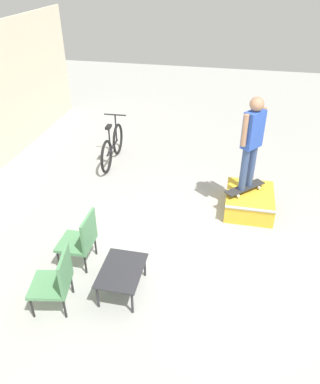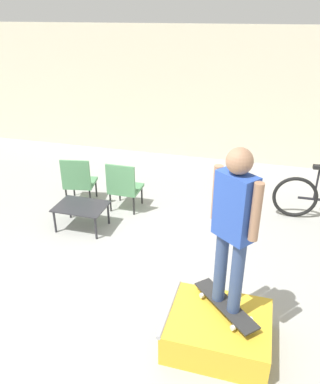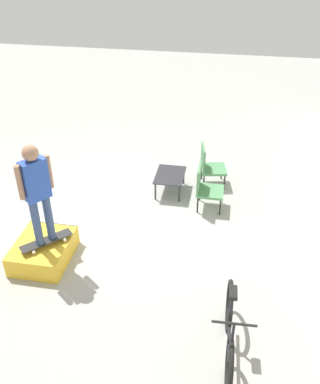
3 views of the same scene
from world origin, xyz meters
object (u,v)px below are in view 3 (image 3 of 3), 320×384
(skate_ramp_box, at_px, (44,250))
(person_skater, at_px, (37,188))
(coffee_table, at_px, (170,177))
(patio_chair_left, at_px, (209,165))
(bicycle, at_px, (229,333))
(skateboard_on_ramp, at_px, (47,241))
(patio_chair_right, at_px, (206,186))

(skate_ramp_box, xyz_separation_m, person_skater, (0.05, 0.11, 1.30))
(person_skater, distance_m, coffee_table, 3.23)
(patio_chair_left, height_order, bicycle, bicycle)
(skate_ramp_box, relative_size, skateboard_on_ramp, 1.45)
(skate_ramp_box, distance_m, coffee_table, 3.06)
(patio_chair_right, bearing_deg, skateboard_on_ramp, 130.68)
(person_skater, bearing_deg, coffee_table, -175.99)
(person_skater, relative_size, patio_chair_right, 1.90)
(skateboard_on_ramp, height_order, bicycle, bicycle)
(patio_chair_left, relative_size, patio_chair_right, 1.00)
(person_skater, distance_m, patio_chair_left, 3.96)
(coffee_table, relative_size, patio_chair_left, 0.90)
(patio_chair_left, bearing_deg, skateboard_on_ramp, 129.64)
(skate_ramp_box, height_order, patio_chair_left, patio_chair_left)
(skateboard_on_ramp, relative_size, patio_chair_right, 0.83)
(patio_chair_left, bearing_deg, bicycle, 177.22)
(coffee_table, bearing_deg, patio_chair_left, 118.91)
(patio_chair_right, bearing_deg, patio_chair_left, 0.09)
(coffee_table, height_order, bicycle, bicycle)
(coffee_table, relative_size, patio_chair_right, 0.90)
(person_skater, bearing_deg, patio_chair_left, 177.84)
(coffee_table, distance_m, patio_chair_left, 0.89)
(skate_ramp_box, relative_size, patio_chair_left, 1.20)
(skate_ramp_box, height_order, person_skater, person_skater)
(skateboard_on_ramp, bearing_deg, coffee_table, -168.65)
(skate_ramp_box, bearing_deg, bicycle, 66.90)
(skateboard_on_ramp, distance_m, person_skater, 1.04)
(coffee_table, bearing_deg, skateboard_on_ramp, -33.38)
(person_skater, xyz_separation_m, bicycle, (1.30, 3.04, -1.09))
(patio_chair_right, bearing_deg, coffee_table, 60.21)
(person_skater, xyz_separation_m, patio_chair_left, (-2.96, 2.44, -1.00))
(skate_ramp_box, xyz_separation_m, patio_chair_left, (-2.91, 2.55, 0.30))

